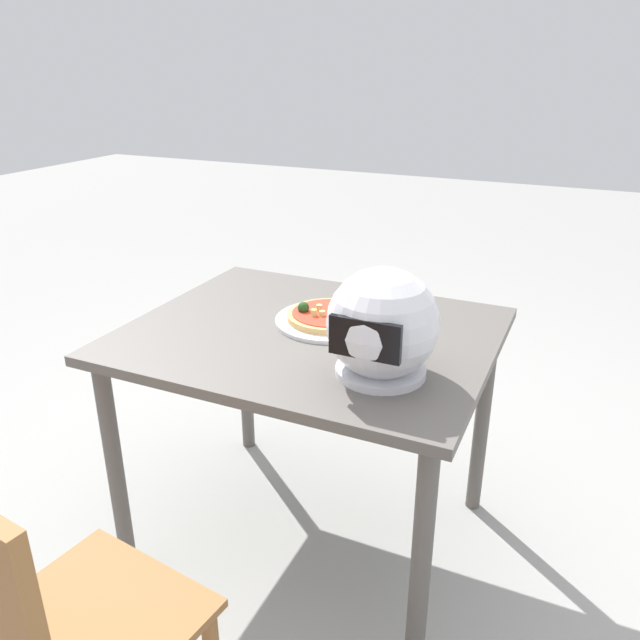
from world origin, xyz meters
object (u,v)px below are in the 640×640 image
Objects in this scene: dining_table at (311,359)px; motorcycle_helmet at (382,325)px; pizza at (330,315)px; chair_far at (41,636)px.

dining_table is 3.77× the size of motorcycle_helmet.
dining_table is 0.15m from pizza.
dining_table is 0.99m from chair_far.
motorcycle_helmet reaches higher than pizza.
pizza is at bearing -96.50° from chair_far.
motorcycle_helmet reaches higher than dining_table.
chair_far is (0.12, 1.05, -0.27)m from pizza.
chair_far is at bearing 84.58° from dining_table.
motorcycle_helmet is (-0.25, 0.26, 0.11)m from pizza.
chair_far reaches higher than dining_table.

